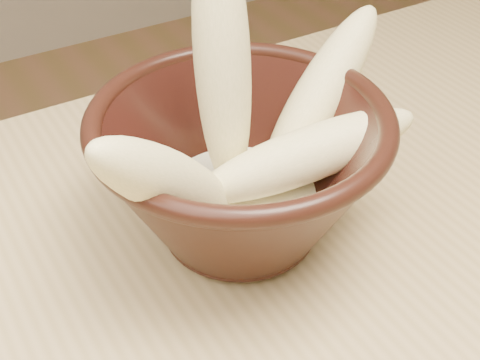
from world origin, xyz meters
The scene contains 6 objects.
bowl centered at (0.05, 0.13, 0.82)m, with size 0.22×0.22×0.12m.
milk_puddle centered at (0.05, 0.13, 0.79)m, with size 0.13×0.13×0.02m, color #FDF7CC.
banana_upright centered at (0.05, 0.16, 0.89)m, with size 0.04×0.04×0.20m, color #C7BD76.
banana_left centered at (-0.02, 0.10, 0.86)m, with size 0.04×0.04×0.17m, color #C7BD76.
banana_right centered at (0.14, 0.15, 0.85)m, with size 0.04×0.04×0.17m, color #C7BD76.
banana_across centered at (0.09, 0.10, 0.83)m, with size 0.04×0.04×0.18m, color #C7BD76.
Camera 1 is at (-0.15, -0.21, 1.12)m, focal length 50.00 mm.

